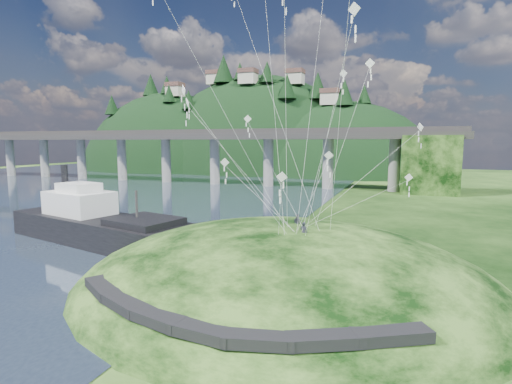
% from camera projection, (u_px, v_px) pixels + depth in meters
% --- Properties ---
extents(ground, '(320.00, 320.00, 0.00)m').
position_uv_depth(ground, '(187.00, 280.00, 33.64)').
color(ground, black).
rests_on(ground, ground).
extents(grass_hill, '(36.00, 32.00, 13.00)m').
position_uv_depth(grass_hill, '(284.00, 302.00, 32.90)').
color(grass_hill, black).
rests_on(grass_hill, ground).
extents(footpath, '(22.29, 5.84, 0.83)m').
position_uv_depth(footpath, '(214.00, 318.00, 21.73)').
color(footpath, black).
rests_on(footpath, ground).
extents(bridge, '(160.00, 11.00, 15.00)m').
position_uv_depth(bridge, '(233.00, 149.00, 106.72)').
color(bridge, '#2D2B2B').
rests_on(bridge, ground).
extents(far_ridge, '(153.00, 70.00, 94.50)m').
position_uv_depth(far_ridge, '(247.00, 188.00, 163.24)').
color(far_ridge, black).
rests_on(far_ridge, ground).
extents(work_barge, '(25.98, 12.30, 8.78)m').
position_uv_depth(work_barge, '(96.00, 223.00, 46.64)').
color(work_barge, black).
rests_on(work_barge, ground).
extents(wooden_dock, '(15.11, 7.00, 1.08)m').
position_uv_depth(wooden_dock, '(157.00, 243.00, 44.34)').
color(wooden_dock, '#362616').
rests_on(wooden_dock, ground).
extents(kite_flyers, '(2.03, 3.65, 1.57)m').
position_uv_depth(kite_flyers, '(300.00, 217.00, 31.72)').
color(kite_flyers, '#272834').
rests_on(kite_flyers, ground).
extents(kite_swarm, '(18.16, 17.14, 20.54)m').
position_uv_depth(kite_swarm, '(291.00, 65.00, 31.41)').
color(kite_swarm, white).
rests_on(kite_swarm, ground).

